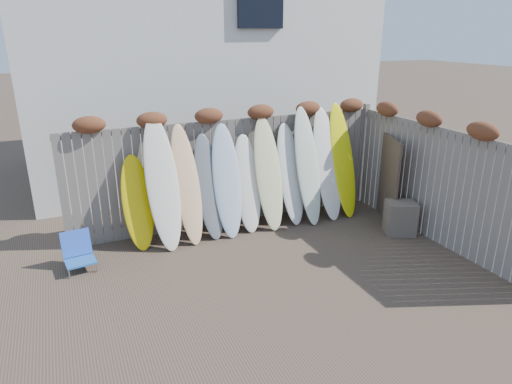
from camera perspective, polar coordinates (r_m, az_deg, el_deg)
name	(u,v)px	position (r m, az deg, el deg)	size (l,w,h in m)	color
ground	(288,279)	(6.97, 4.02, -10.84)	(80.00, 80.00, 0.00)	#493A2D
back_fence	(233,163)	(8.55, -2.84, 3.68)	(6.05, 0.28, 2.24)	slate
right_fence	(438,178)	(8.40, 21.84, 1.67)	(0.28, 4.40, 2.24)	slate
house	(191,43)	(12.27, -8.17, 17.92)	(8.50, 5.50, 6.33)	silver
beach_chair	(78,252)	(7.66, -21.34, -7.02)	(0.49, 0.52, 0.59)	#225DAE
wooden_crate	(400,218)	(8.71, 17.58, -3.09)	(0.52, 0.43, 0.60)	brown
lattice_panel	(388,180)	(9.10, 16.21, 1.51)	(0.05, 1.09, 1.64)	brown
surfboard_0	(137,203)	(7.91, -14.60, -1.31)	(0.50, 0.07, 1.64)	yellow
surfboard_1	(163,184)	(7.77, -11.61, 0.98)	(0.55, 0.07, 2.29)	silver
surfboard_2	(187,185)	(7.92, -8.64, 0.88)	(0.46, 0.07, 2.11)	#F3C687
surfboard_3	(209,187)	(8.08, -5.90, 0.63)	(0.48, 0.07, 1.90)	slate
surfboard_4	(227,181)	(8.13, -3.67, 1.37)	(0.50, 0.07, 2.06)	silver
surfboard_5	(247,184)	(8.34, -1.10, 1.05)	(0.49, 0.07, 1.82)	white
surfboard_6	(268,174)	(8.41, 1.56, 2.27)	(0.51, 0.07, 2.13)	beige
surfboard_7	(290,174)	(8.68, 4.32, 2.23)	(0.49, 0.07, 1.96)	white
surfboard_8	(308,166)	(8.71, 6.46, 3.24)	(0.47, 0.07, 2.27)	silver
surfboard_9	(327,164)	(8.98, 8.90, 3.45)	(0.55, 0.07, 2.22)	white
surfboard_10	(343,160)	(9.17, 10.79, 3.89)	(0.50, 0.07, 2.29)	yellow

